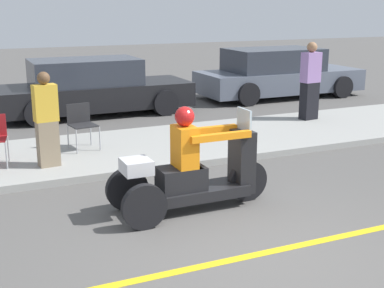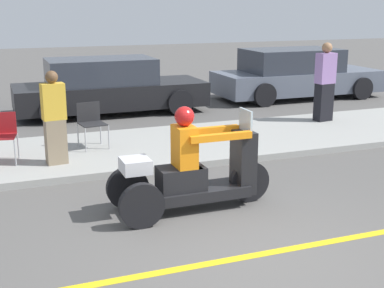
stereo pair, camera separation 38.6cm
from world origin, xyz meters
name	(u,v)px [view 2 (the right image)]	position (x,y,z in m)	size (l,w,h in m)	color
ground_plane	(254,256)	(0.00, 0.00, 0.00)	(60.00, 60.00, 0.00)	#565451
lane_stripe	(242,258)	(-0.15, 0.00, 0.00)	(24.00, 0.12, 0.01)	gold
sidewalk_strip	(142,148)	(0.00, 4.60, 0.06)	(28.00, 2.80, 0.12)	#9E9E99
motorcycle_trike	(193,174)	(-0.14, 1.53, 0.51)	(2.24, 0.81, 1.43)	black
spectator_mid_group	(54,120)	(-1.63, 3.97, 0.87)	(0.39, 0.26, 1.55)	gray
spectator_far_back	(325,84)	(4.45, 5.25, 0.97)	(0.45, 0.31, 1.75)	black
folding_chair_set_back	(91,120)	(-0.89, 4.84, 0.62)	(0.52, 0.52, 0.82)	#A5A8AD
folding_chair_curbside	(2,132)	(-2.45, 4.42, 0.62)	(0.53, 0.53, 0.82)	#A5A8AD
parked_car_lot_far	(108,87)	(0.19, 8.38, 0.66)	(4.73, 1.93, 1.39)	black
parked_car_lot_left	(296,75)	(5.82, 8.69, 0.68)	(4.89, 2.04, 1.43)	slate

